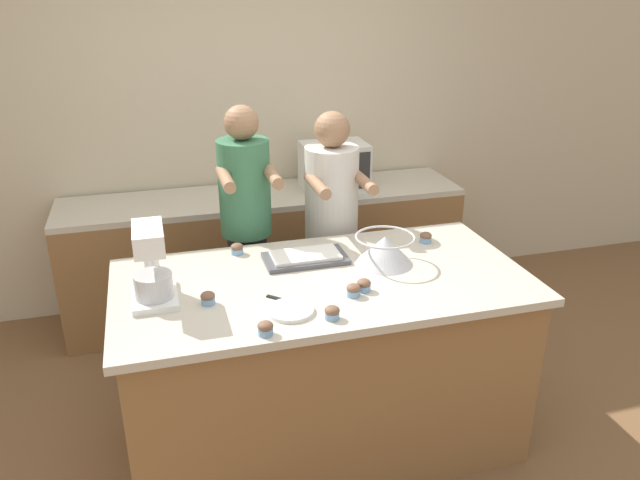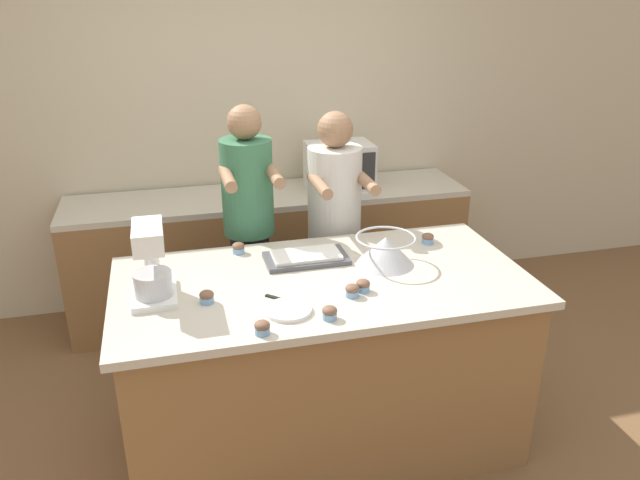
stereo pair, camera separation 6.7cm
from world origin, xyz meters
TOP-DOWN VIEW (x-y plane):
  - ground_plane at (0.00, 0.00)m, footprint 16.00×16.00m
  - back_wall at (0.00, 1.84)m, footprint 10.00×0.06m
  - island_counter at (0.00, 0.00)m, footprint 2.00×1.01m
  - back_counter at (0.00, 1.49)m, footprint 2.80×0.60m
  - person_left at (-0.25, 0.72)m, footprint 0.31×0.49m
  - person_right at (0.26, 0.72)m, footprint 0.33×0.50m
  - stand_mixer at (-0.79, 0.00)m, footprint 0.20×0.30m
  - mixing_bowl at (0.35, 0.08)m, footprint 0.30×0.30m
  - baking_tray at (-0.03, 0.22)m, footprint 0.42×0.23m
  - microwave_oven at (0.51, 1.49)m, footprint 0.45×0.33m
  - small_plate at (-0.23, -0.28)m, footprint 0.21×0.21m
  - knife at (-0.23, -0.18)m, footprint 0.17×0.16m
  - cupcake_0 at (-0.37, -0.44)m, footprint 0.07×0.07m
  - cupcake_1 at (-0.35, 0.40)m, footprint 0.07×0.07m
  - cupcake_2 at (0.08, -0.21)m, footprint 0.07×0.07m
  - cupcake_3 at (-0.56, -0.11)m, footprint 0.07×0.07m
  - cupcake_4 at (0.67, 0.27)m, footprint 0.07×0.07m
  - cupcake_5 at (0.15, -0.18)m, footprint 0.07×0.07m
  - cupcake_6 at (-0.07, -0.39)m, footprint 0.07×0.07m

SIDE VIEW (x-z plane):
  - ground_plane at x=0.00m, z-range 0.00..0.00m
  - back_counter at x=0.00m, z-range 0.00..0.90m
  - island_counter at x=0.00m, z-range 0.00..0.96m
  - person_right at x=0.26m, z-range 0.05..1.66m
  - person_left at x=-0.25m, z-range 0.06..1.73m
  - knife at x=-0.23m, z-range 0.95..0.96m
  - small_plate at x=-0.23m, z-range 0.96..0.97m
  - baking_tray at x=-0.03m, z-range 0.95..0.99m
  - cupcake_0 at x=-0.37m, z-range 0.96..1.02m
  - cupcake_1 at x=-0.35m, z-range 0.96..1.02m
  - cupcake_2 at x=0.08m, z-range 0.96..1.02m
  - cupcake_3 at x=-0.56m, z-range 0.96..1.02m
  - cupcake_4 at x=0.67m, z-range 0.96..1.02m
  - cupcake_5 at x=0.15m, z-range 0.96..1.02m
  - cupcake_6 at x=-0.07m, z-range 0.96..1.02m
  - mixing_bowl at x=0.35m, z-range 0.96..1.11m
  - microwave_oven at x=0.51m, z-range 0.90..1.23m
  - stand_mixer at x=-0.79m, z-range 0.94..1.29m
  - back_wall at x=0.00m, z-range 0.00..2.70m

